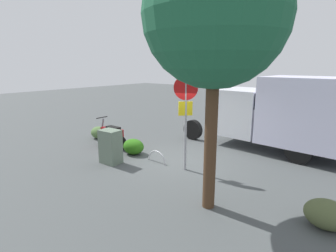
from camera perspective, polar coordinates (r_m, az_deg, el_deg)
name	(u,v)px	position (r m, az deg, el deg)	size (l,w,h in m)	color
ground_plane	(182,161)	(9.58, 3.04, -7.47)	(60.00, 60.00, 0.00)	#474C4C
box_truck_near	(295,112)	(11.02, 25.56, 2.67)	(7.58, 2.69, 2.93)	black
motorcycle	(112,135)	(11.22, -11.95, -1.89)	(1.81, 0.55, 1.20)	black
stop_sign	(186,108)	(8.28, 3.80, 3.80)	(0.71, 0.33, 3.04)	#9E9EA3
street_tree	(215,16)	(6.00, 10.09, 22.18)	(3.06, 3.06, 5.88)	#47301E
utility_cabinet	(111,147)	(9.41, -12.22, -4.34)	(0.69, 0.51, 1.18)	slate
bike_rack_hoop	(157,162)	(9.45, -2.42, -7.76)	(0.85, 0.85, 0.05)	#B7B7BC
shrub_near_sign	(133,147)	(10.28, -7.41, -4.40)	(0.86, 0.70, 0.59)	#2D6D16
shrub_mid_verge	(327,214)	(6.70, 30.93, -15.93)	(0.90, 0.74, 0.61)	#505A36
shrub_by_tree	(99,133)	(12.75, -14.60, -1.36)	(0.82, 0.67, 0.56)	#4F6F3C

